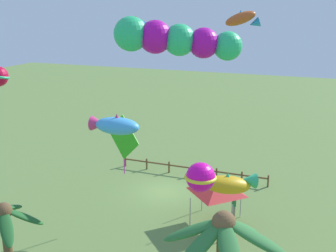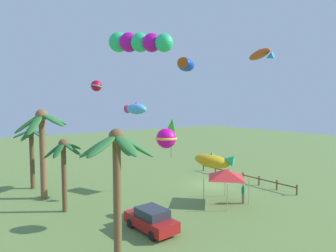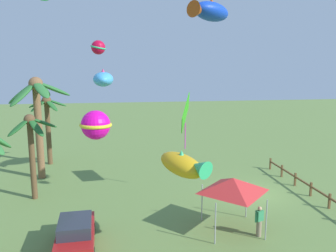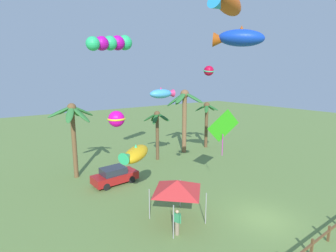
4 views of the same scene
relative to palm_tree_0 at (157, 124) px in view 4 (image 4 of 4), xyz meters
name	(u,v)px [view 4 (image 4 of 4)]	position (x,y,z in m)	size (l,w,h in m)	color
ground_plane	(263,219)	(-1.33, -14.50, -4.12)	(120.00, 120.00, 0.00)	olive
palm_tree_0	(157,124)	(0.00, 0.00, 0.00)	(2.84, 3.16, 5.58)	brown
palm_tree_1	(207,115)	(8.13, 0.51, 0.22)	(2.89, 3.34, 6.02)	brown
palm_tree_2	(185,106)	(4.27, 0.41, 1.67)	(4.88, 4.77, 7.76)	brown
palm_tree_3	(73,121)	(-9.03, 0.21, 1.23)	(4.15, 3.90, 6.97)	brown
rail_fence	(312,245)	(-2.35, -18.04, -3.54)	(12.22, 0.12, 0.95)	brown
parked_car_0	(115,176)	(-6.79, -3.37, -3.37)	(3.98, 1.90, 1.51)	#A51919
spectator_0	(177,222)	(-6.94, -12.41, -3.31)	(0.35, 0.52, 1.59)	gray
festival_tent	(177,186)	(-6.05, -11.29, -1.66)	(2.86, 2.86, 2.85)	#9E9EA3
kite_diamond_0	(223,126)	(-0.39, -9.90, 1.32)	(2.57, 0.97, 3.77)	green
kite_fish_1	(162,93)	(-2.61, -4.74, 3.70)	(2.47, 1.14, 0.99)	#44A7F1
kite_fish_2	(226,2)	(-6.41, -15.08, 8.35)	(2.47, 1.47, 1.36)	#BE501E
kite_fish_3	(135,154)	(-7.47, -8.39, -0.01)	(3.08, 2.49, 1.32)	gold
kite_fish_4	(238,38)	(-0.82, -11.28, 7.76)	(3.24, 3.48, 1.47)	#133DC4
kite_ball_5	(209,71)	(3.53, -4.23, 5.74)	(1.48, 1.48, 1.02)	red
kite_tube_6	(112,43)	(-6.26, -2.75, 7.88)	(4.50, 2.40, 1.61)	#27C470
kite_ball_7	(116,119)	(-6.92, -4.49, 1.83)	(2.04, 2.04, 1.31)	#EE0CA9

